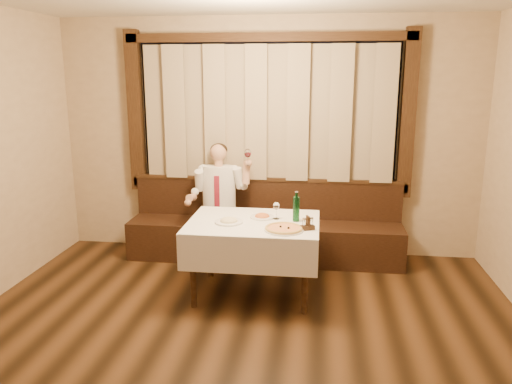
# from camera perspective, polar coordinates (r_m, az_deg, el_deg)

# --- Properties ---
(room) EXTENTS (5.01, 6.01, 2.81)m
(room) POSITION_cam_1_polar(r_m,az_deg,el_deg) (3.98, -1.70, 3.88)
(room) COLOR black
(room) RESTS_ON ground
(banquette) EXTENTS (3.20, 0.61, 0.94)m
(banquette) POSITION_cam_1_polar(r_m,az_deg,el_deg) (5.96, 1.01, -4.61)
(banquette) COLOR black
(banquette) RESTS_ON ground
(dining_table) EXTENTS (1.27, 0.97, 0.76)m
(dining_table) POSITION_cam_1_polar(r_m,az_deg,el_deg) (4.89, -0.30, -4.53)
(dining_table) COLOR black
(dining_table) RESTS_ON ground
(pizza) EXTENTS (0.36, 0.36, 0.04)m
(pizza) POSITION_cam_1_polar(r_m,az_deg,el_deg) (4.58, 3.20, -4.20)
(pizza) COLOR white
(pizza) RESTS_ON dining_table
(pasta_red) EXTENTS (0.24, 0.24, 0.08)m
(pasta_red) POSITION_cam_1_polar(r_m,az_deg,el_deg) (4.96, 0.71, -2.60)
(pasta_red) COLOR white
(pasta_red) RESTS_ON dining_table
(pasta_cream) EXTENTS (0.27, 0.27, 0.09)m
(pasta_cream) POSITION_cam_1_polar(r_m,az_deg,el_deg) (4.80, -3.12, -3.10)
(pasta_cream) COLOR white
(pasta_cream) RESTS_ON dining_table
(green_bottle) EXTENTS (0.06, 0.06, 0.30)m
(green_bottle) POSITION_cam_1_polar(r_m,az_deg,el_deg) (4.83, 4.62, -1.90)
(green_bottle) COLOR #104B21
(green_bottle) RESTS_ON dining_table
(table_wine_glass) EXTENTS (0.06, 0.06, 0.17)m
(table_wine_glass) POSITION_cam_1_polar(r_m,az_deg,el_deg) (4.90, 2.33, -1.68)
(table_wine_glass) COLOR white
(table_wine_glass) RESTS_ON dining_table
(cruet_caddy) EXTENTS (0.14, 0.10, 0.13)m
(cruet_caddy) POSITION_cam_1_polar(r_m,az_deg,el_deg) (4.61, 5.92, -3.75)
(cruet_caddy) COLOR black
(cruet_caddy) RESTS_ON dining_table
(seated_man) EXTENTS (0.74, 0.55, 1.36)m
(seated_man) POSITION_cam_1_polar(r_m,az_deg,el_deg) (5.82, -4.32, -0.09)
(seated_man) COLOR black
(seated_man) RESTS_ON ground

